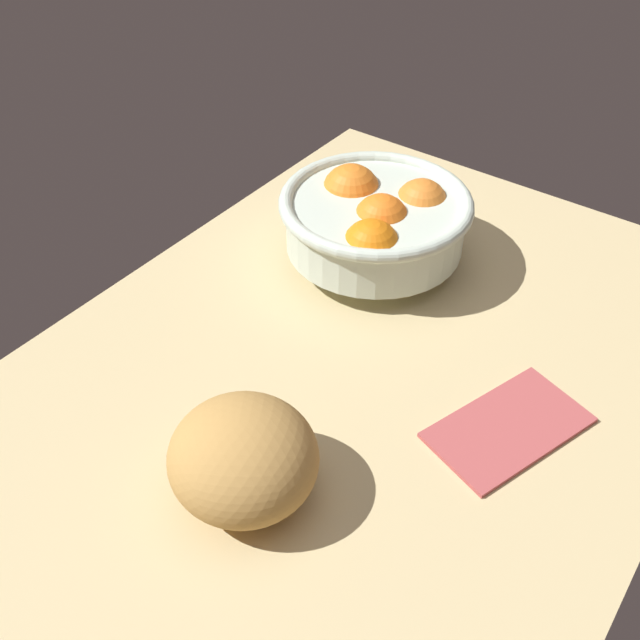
# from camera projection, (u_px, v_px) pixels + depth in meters

# --- Properties ---
(ground_plane) EXTENTS (0.84, 0.62, 0.03)m
(ground_plane) POSITION_uv_depth(u_px,v_px,m) (366.00, 369.00, 0.79)
(ground_plane) COLOR #CDB782
(fruit_bowl) EXTENTS (0.23, 0.23, 0.10)m
(fruit_bowl) POSITION_uv_depth(u_px,v_px,m) (376.00, 220.00, 0.87)
(fruit_bowl) COLOR silver
(fruit_bowl) RESTS_ON ground
(bread_loaf) EXTENTS (0.16, 0.16, 0.09)m
(bread_loaf) POSITION_uv_depth(u_px,v_px,m) (243.00, 458.00, 0.62)
(bread_loaf) COLOR #B98947
(bread_loaf) RESTS_ON ground
(napkin_folded) EXTENTS (0.17, 0.13, 0.01)m
(napkin_folded) POSITION_uv_depth(u_px,v_px,m) (507.00, 429.00, 0.70)
(napkin_folded) COLOR #AF4C4C
(napkin_folded) RESTS_ON ground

